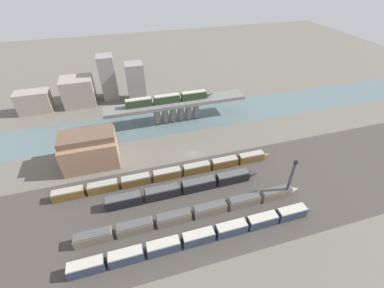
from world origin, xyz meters
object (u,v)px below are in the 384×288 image
object	(u,v)px
train_yard_outer	(171,173)
signal_tower	(290,180)
train_on_bridge	(170,99)
train_yard_near	(202,236)
train_yard_far	(185,188)
train_yard_mid	(196,212)
warehouse_building	(90,149)

from	to	relation	value
train_yard_outer	signal_tower	xyz separation A→B (m)	(34.70, -19.95, 6.04)
train_on_bridge	train_yard_outer	size ratio (longest dim) A/B	0.52
train_yard_near	signal_tower	bearing A→B (deg)	13.41
train_yard_outer	train_on_bridge	bearing A→B (deg)	77.30
train_yard_near	train_yard_far	world-z (taller)	train_yard_far
train_yard_near	signal_tower	world-z (taller)	signal_tower
train_yard_mid	warehouse_building	world-z (taller)	warehouse_building
warehouse_building	signal_tower	bearing A→B (deg)	-30.73
train_yard_near	warehouse_building	xyz separation A→B (m)	(-30.08, 44.28, 4.46)
signal_tower	warehouse_building	bearing A→B (deg)	149.27
train_yard_near	signal_tower	distance (m)	33.12
train_yard_outer	warehouse_building	xyz separation A→B (m)	(-27.08, 16.78, 4.57)
train_yard_far	warehouse_building	bearing A→B (deg)	140.23
warehouse_building	signal_tower	size ratio (longest dim) A/B	1.25
train_on_bridge	signal_tower	xyz separation A→B (m)	(26.22, -57.54, -4.11)
train_on_bridge	train_yard_far	size ratio (longest dim) A/B	0.78
train_on_bridge	train_yard_near	distance (m)	66.09
warehouse_building	signal_tower	xyz separation A→B (m)	(61.78, -36.72, 1.48)
train_yard_far	train_yard_outer	bearing A→B (deg)	110.47
train_yard_mid	train_yard_far	size ratio (longest dim) A/B	1.35
train_on_bridge	signal_tower	distance (m)	63.37
train_yard_near	signal_tower	xyz separation A→B (m)	(31.70, 7.56, 5.94)
train_yard_far	signal_tower	bearing A→B (deg)	-20.16
train_yard_mid	train_yard_outer	distance (m)	19.49
train_yard_mid	warehouse_building	bearing A→B (deg)	130.77
train_yard_mid	train_yard_outer	world-z (taller)	train_yard_mid
train_yard_outer	signal_tower	size ratio (longest dim) A/B	5.06
signal_tower	train_yard_near	bearing A→B (deg)	-166.59
train_yard_far	train_yard_mid	bearing A→B (deg)	-86.06
train_on_bridge	train_yard_mid	world-z (taller)	train_on_bridge
train_yard_mid	train_yard_outer	bearing A→B (deg)	101.42
train_yard_near	train_yard_far	distance (m)	19.15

